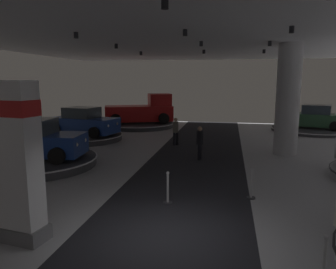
# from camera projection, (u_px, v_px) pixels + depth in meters

# --- Properties ---
(ground) EXTENTS (24.00, 44.00, 0.06)m
(ground) POSITION_uv_depth(u_px,v_px,m) (163.00, 238.00, 7.77)
(ground) COLOR #B2B2B7
(column_right) EXTENTS (1.16, 1.16, 5.50)m
(column_right) POSITION_uv_depth(u_px,v_px,m) (288.00, 100.00, 16.07)
(column_right) COLOR silver
(column_right) RESTS_ON ground
(brand_sign_pylon) EXTENTS (1.35, 0.83, 3.72)m
(brand_sign_pylon) POSITION_uv_depth(u_px,v_px,m) (16.00, 160.00, 7.34)
(brand_sign_pylon) COLOR slate
(brand_sign_pylon) RESTS_ON ground
(display_platform_far_left) EXTENTS (4.71, 4.71, 0.35)m
(display_platform_far_left) POSITION_uv_depth(u_px,v_px,m) (85.00, 137.00, 20.35)
(display_platform_far_left) COLOR #333338
(display_platform_far_left) RESTS_ON ground
(display_car_far_left) EXTENTS (4.48, 2.90, 1.71)m
(display_car_far_left) POSITION_uv_depth(u_px,v_px,m) (84.00, 122.00, 20.21)
(display_car_far_left) COLOR navy
(display_car_far_left) RESTS_ON display_platform_far_left
(display_platform_mid_left) EXTENTS (5.28, 5.28, 0.38)m
(display_platform_mid_left) POSITION_uv_depth(u_px,v_px,m) (36.00, 161.00, 14.14)
(display_platform_mid_left) COLOR #333338
(display_platform_mid_left) RESTS_ON ground
(display_car_mid_left) EXTENTS (4.36, 2.54, 1.71)m
(display_car_mid_left) POSITION_uv_depth(u_px,v_px,m) (34.00, 140.00, 13.98)
(display_car_mid_left) COLOR navy
(display_car_mid_left) RESTS_ON display_platform_mid_left
(display_platform_deep_right) EXTENTS (5.98, 5.98, 0.24)m
(display_platform_deep_right) POSITION_uv_depth(u_px,v_px,m) (313.00, 129.00, 23.86)
(display_platform_deep_right) COLOR #333338
(display_platform_deep_right) RESTS_ON ground
(display_car_deep_right) EXTENTS (4.55, 3.20, 1.71)m
(display_car_deep_right) POSITION_uv_depth(u_px,v_px,m) (314.00, 118.00, 23.70)
(display_car_deep_right) COLOR #2D5638
(display_car_deep_right) RESTS_ON display_platform_deep_right
(display_platform_deep_left) EXTENTS (5.68, 5.68, 0.35)m
(display_platform_deep_left) POSITION_uv_depth(u_px,v_px,m) (139.00, 124.00, 26.10)
(display_platform_deep_left) COLOR #333338
(display_platform_deep_left) RESTS_ON ground
(pickup_truck_deep_left) EXTENTS (5.70, 4.09, 2.30)m
(pickup_truck_deep_left) POSITION_uv_depth(u_px,v_px,m) (143.00, 111.00, 25.98)
(pickup_truck_deep_left) COLOR red
(pickup_truck_deep_left) RESTS_ON display_platform_deep_left
(visitor_walking_near) EXTENTS (0.32, 0.32, 1.59)m
(visitor_walking_near) POSITION_uv_depth(u_px,v_px,m) (176.00, 130.00, 18.62)
(visitor_walking_near) COLOR black
(visitor_walking_near) RESTS_ON ground
(visitor_walking_far) EXTENTS (0.32, 0.32, 1.59)m
(visitor_walking_far) POSITION_uv_depth(u_px,v_px,m) (200.00, 141.00, 15.18)
(visitor_walking_far) COLOR black
(visitor_walking_far) RESTS_ON ground
(stanchion_a) EXTENTS (0.28, 0.28, 1.01)m
(stanchion_a) POSITION_uv_depth(u_px,v_px,m) (168.00, 192.00, 9.82)
(stanchion_a) COLOR #333338
(stanchion_a) RESTS_ON ground
(stanchion_b) EXTENTS (0.28, 0.28, 1.01)m
(stanchion_b) POSITION_uv_depth(u_px,v_px,m) (251.00, 187.00, 10.24)
(stanchion_b) COLOR #333338
(stanchion_b) RESTS_ON ground
(stanchion_c) EXTENTS (0.28, 0.28, 1.01)m
(stanchion_c) POSITION_uv_depth(u_px,v_px,m) (324.00, 267.00, 5.85)
(stanchion_c) COLOR #333338
(stanchion_c) RESTS_ON ground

